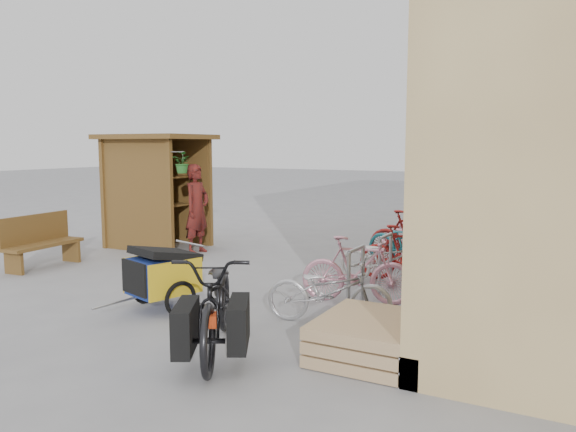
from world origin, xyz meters
The scene contains 17 objects.
ground centered at (0.00, 0.00, 0.00)m, with size 80.00×80.00×0.00m, color gray.
kiosk centered at (-3.28, 2.47, 1.55)m, with size 2.49×1.65×2.40m.
bike_rack centered at (2.30, 2.40, 0.52)m, with size 0.05×5.35×0.86m.
pallet_stack centered at (3.00, -1.40, 0.21)m, with size 1.00×1.20×0.40m.
bench centered at (-3.68, -0.08, 0.48)m, with size 0.56×1.53×0.95m.
shopping_carts centered at (3.00, 6.94, 0.65)m, with size 0.63×2.49×1.12m.
child_trailer centered at (-0.03, -1.05, 0.49)m, with size 0.98×1.52×0.88m.
cargo_bike centered at (1.54, -2.01, 0.55)m, with size 1.66×2.20×1.10m.
person_kiosk centered at (-2.04, 2.35, 0.90)m, with size 0.66×0.43×1.80m, color maroon.
bike_0 centered at (2.17, -0.56, 0.41)m, with size 0.54×1.54×0.81m, color #A4A3A8.
bike_1 centered at (2.16, 0.43, 0.47)m, with size 0.44×1.56×0.93m, color pink.
bike_2 centered at (2.20, 1.55, 0.41)m, with size 0.55×1.57×0.83m, color silver.
bike_3 centered at (2.41, 1.94, 0.46)m, with size 0.43×1.52×0.91m, color maroon.
bike_4 centered at (2.18, 2.90, 0.45)m, with size 0.60×1.72×0.91m, color #1E6B78.
bike_5 centered at (2.17, 3.15, 0.50)m, with size 0.47×1.68×1.01m, color maroon.
bike_6 centered at (2.20, 3.93, 0.43)m, with size 0.57×1.64×0.86m, color pink.
bike_7 centered at (2.29, 4.41, 0.52)m, with size 0.49×1.73×1.04m, color pink.
Camera 1 is at (4.88, -6.70, 2.17)m, focal length 35.00 mm.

